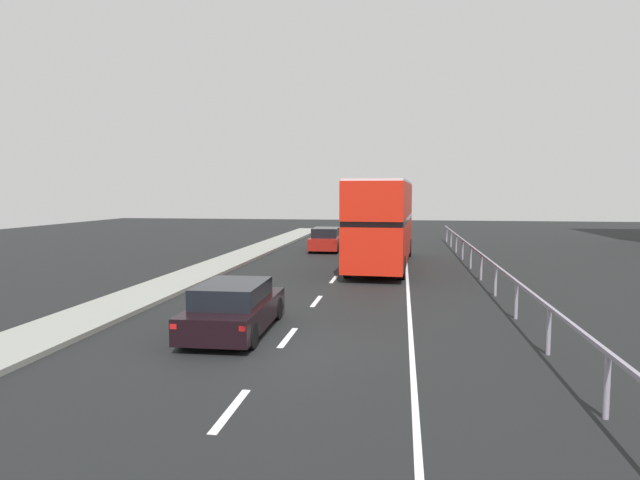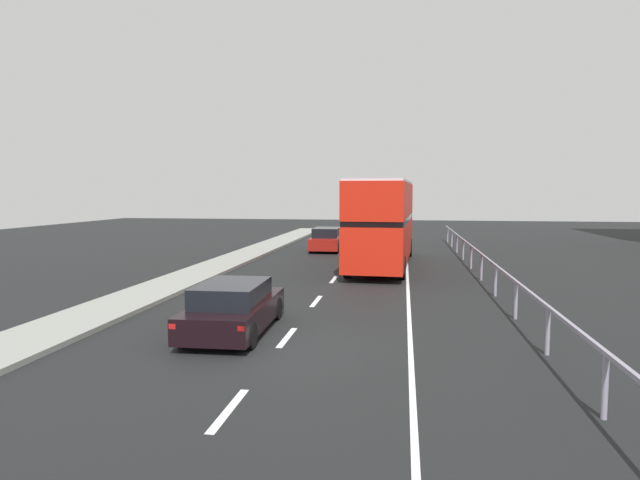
% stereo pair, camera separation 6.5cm
% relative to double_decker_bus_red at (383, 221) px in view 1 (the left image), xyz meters
% --- Properties ---
extents(ground_plane, '(73.71, 120.00, 0.10)m').
position_rel_double_decker_bus_red_xyz_m(ground_plane, '(-1.87, -14.60, -2.32)').
color(ground_plane, black).
extents(near_sidewalk_kerb, '(2.15, 80.00, 0.14)m').
position_rel_double_decker_bus_red_xyz_m(near_sidewalk_kerb, '(-8.00, -14.60, -2.20)').
color(near_sidewalk_kerb, gray).
rests_on(near_sidewalk_kerb, ground).
extents(lane_paint_markings, '(3.22, 46.00, 0.01)m').
position_rel_double_decker_bus_red_xyz_m(lane_paint_markings, '(0.12, -6.06, -2.26)').
color(lane_paint_markings, silver).
rests_on(lane_paint_markings, ground).
extents(bridge_side_railing, '(0.10, 42.00, 1.13)m').
position_rel_double_decker_bus_red_xyz_m(bridge_side_railing, '(4.25, -5.60, -1.36)').
color(bridge_side_railing, gray).
rests_on(bridge_side_railing, ground).
extents(double_decker_bus_red, '(3.05, 11.43, 4.22)m').
position_rel_double_decker_bus_red_xyz_m(double_decker_bus_red, '(0.00, 0.00, 0.00)').
color(double_decker_bus_red, red).
rests_on(double_decker_bus_red, ground).
extents(hatchback_car_near, '(1.93, 4.42, 1.34)m').
position_rel_double_decker_bus_red_xyz_m(hatchback_car_near, '(-3.37, -13.52, -1.62)').
color(hatchback_car_near, black).
rests_on(hatchback_car_near, ground).
extents(sedan_car_ahead, '(1.88, 4.38, 1.46)m').
position_rel_double_decker_bus_red_xyz_m(sedan_car_ahead, '(-3.75, 6.55, -1.57)').
color(sedan_car_ahead, maroon).
rests_on(sedan_car_ahead, ground).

